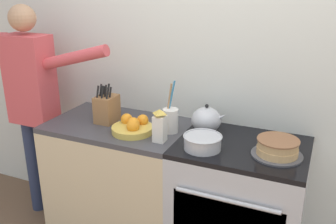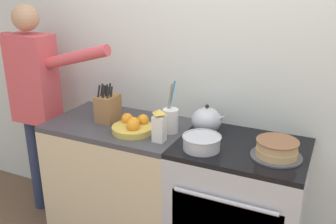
{
  "view_description": "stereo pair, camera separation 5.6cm",
  "coord_description": "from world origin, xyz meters",
  "px_view_note": "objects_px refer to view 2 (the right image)",
  "views": [
    {
      "loc": [
        0.64,
        -1.72,
        1.84
      ],
      "look_at": [
        -0.23,
        0.27,
        1.05
      ],
      "focal_mm": 40.0,
      "sensor_mm": 36.0,
      "label": 1
    },
    {
      "loc": [
        0.69,
        -1.7,
        1.84
      ],
      "look_at": [
        -0.23,
        0.27,
        1.05
      ],
      "focal_mm": 40.0,
      "sensor_mm": 36.0,
      "label": 2
    }
  ],
  "objects_px": {
    "layer_cake": "(277,149)",
    "fruit_bowl": "(133,126)",
    "milk_carton": "(159,126)",
    "person_baker": "(36,96)",
    "mixing_bowl": "(202,142)",
    "knife_block": "(108,108)",
    "tea_kettle": "(207,120)",
    "stove_range": "(237,211)",
    "utensil_crock": "(171,120)"
  },
  "relations": [
    {
      "from": "stove_range",
      "to": "person_baker",
      "type": "bearing_deg",
      "value": 179.79
    },
    {
      "from": "mixing_bowl",
      "to": "milk_carton",
      "type": "xyz_separation_m",
      "value": [
        -0.27,
        -0.01,
        0.05
      ]
    },
    {
      "from": "stove_range",
      "to": "tea_kettle",
      "type": "relative_size",
      "value": 3.85
    },
    {
      "from": "stove_range",
      "to": "fruit_bowl",
      "type": "bearing_deg",
      "value": -172.98
    },
    {
      "from": "tea_kettle",
      "to": "person_baker",
      "type": "distance_m",
      "value": 1.32
    },
    {
      "from": "stove_range",
      "to": "fruit_bowl",
      "type": "xyz_separation_m",
      "value": [
        -0.69,
        -0.08,
        0.49
      ]
    },
    {
      "from": "stove_range",
      "to": "knife_block",
      "type": "bearing_deg",
      "value": 179.67
    },
    {
      "from": "person_baker",
      "to": "milk_carton",
      "type": "bearing_deg",
      "value": -13.76
    },
    {
      "from": "layer_cake",
      "to": "person_baker",
      "type": "relative_size",
      "value": 0.17
    },
    {
      "from": "knife_block",
      "to": "mixing_bowl",
      "type": "bearing_deg",
      "value": -11.1
    },
    {
      "from": "milk_carton",
      "to": "person_baker",
      "type": "relative_size",
      "value": 0.12
    },
    {
      "from": "tea_kettle",
      "to": "milk_carton",
      "type": "xyz_separation_m",
      "value": [
        -0.21,
        -0.26,
        0.02
      ]
    },
    {
      "from": "mixing_bowl",
      "to": "tea_kettle",
      "type": "bearing_deg",
      "value": 103.28
    },
    {
      "from": "layer_cake",
      "to": "person_baker",
      "type": "bearing_deg",
      "value": 178.0
    },
    {
      "from": "mixing_bowl",
      "to": "milk_carton",
      "type": "distance_m",
      "value": 0.28
    },
    {
      "from": "mixing_bowl",
      "to": "utensil_crock",
      "type": "distance_m",
      "value": 0.31
    },
    {
      "from": "layer_cake",
      "to": "milk_carton",
      "type": "height_order",
      "value": "milk_carton"
    },
    {
      "from": "utensil_crock",
      "to": "milk_carton",
      "type": "xyz_separation_m",
      "value": [
        -0.0,
        -0.16,
        0.02
      ]
    },
    {
      "from": "layer_cake",
      "to": "fruit_bowl",
      "type": "xyz_separation_m",
      "value": [
        -0.9,
        -0.03,
        -0.01
      ]
    },
    {
      "from": "mixing_bowl",
      "to": "utensil_crock",
      "type": "height_order",
      "value": "utensil_crock"
    },
    {
      "from": "milk_carton",
      "to": "person_baker",
      "type": "height_order",
      "value": "person_baker"
    },
    {
      "from": "stove_range",
      "to": "knife_block",
      "type": "distance_m",
      "value": 1.09
    },
    {
      "from": "fruit_bowl",
      "to": "knife_block",
      "type": "bearing_deg",
      "value": 160.15
    },
    {
      "from": "fruit_bowl",
      "to": "tea_kettle",
      "type": "bearing_deg",
      "value": 24.69
    },
    {
      "from": "tea_kettle",
      "to": "person_baker",
      "type": "relative_size",
      "value": 0.14
    },
    {
      "from": "stove_range",
      "to": "milk_carton",
      "type": "height_order",
      "value": "milk_carton"
    },
    {
      "from": "knife_block",
      "to": "milk_carton",
      "type": "xyz_separation_m",
      "value": [
        0.47,
        -0.15,
        0.0
      ]
    },
    {
      "from": "tea_kettle",
      "to": "milk_carton",
      "type": "height_order",
      "value": "milk_carton"
    },
    {
      "from": "milk_carton",
      "to": "person_baker",
      "type": "xyz_separation_m",
      "value": [
        -1.11,
        0.15,
        -0.0
      ]
    },
    {
      "from": "knife_block",
      "to": "person_baker",
      "type": "distance_m",
      "value": 0.64
    },
    {
      "from": "fruit_bowl",
      "to": "milk_carton",
      "type": "height_order",
      "value": "milk_carton"
    },
    {
      "from": "knife_block",
      "to": "fruit_bowl",
      "type": "relative_size",
      "value": 1.0
    },
    {
      "from": "mixing_bowl",
      "to": "milk_carton",
      "type": "relative_size",
      "value": 1.11
    },
    {
      "from": "stove_range",
      "to": "tea_kettle",
      "type": "distance_m",
      "value": 0.6
    },
    {
      "from": "layer_cake",
      "to": "knife_block",
      "type": "bearing_deg",
      "value": 176.9
    },
    {
      "from": "utensil_crock",
      "to": "fruit_bowl",
      "type": "bearing_deg",
      "value": -155.17
    },
    {
      "from": "stove_range",
      "to": "knife_block",
      "type": "xyz_separation_m",
      "value": [
        -0.94,
        0.01,
        0.54
      ]
    },
    {
      "from": "mixing_bowl",
      "to": "layer_cake",
      "type": "bearing_deg",
      "value": 11.38
    },
    {
      "from": "fruit_bowl",
      "to": "layer_cake",
      "type": "bearing_deg",
      "value": 1.8
    },
    {
      "from": "person_baker",
      "to": "knife_block",
      "type": "bearing_deg",
      "value": -6.09
    },
    {
      "from": "mixing_bowl",
      "to": "utensil_crock",
      "type": "relative_size",
      "value": 0.68
    },
    {
      "from": "layer_cake",
      "to": "mixing_bowl",
      "type": "relative_size",
      "value": 1.25
    },
    {
      "from": "mixing_bowl",
      "to": "person_baker",
      "type": "bearing_deg",
      "value": 174.01
    },
    {
      "from": "knife_block",
      "to": "stove_range",
      "type": "bearing_deg",
      "value": -0.33
    },
    {
      "from": "layer_cake",
      "to": "mixing_bowl",
      "type": "height_order",
      "value": "layer_cake"
    },
    {
      "from": "knife_block",
      "to": "person_baker",
      "type": "xyz_separation_m",
      "value": [
        -0.64,
        0.0,
        0.0
      ]
    },
    {
      "from": "tea_kettle",
      "to": "utensil_crock",
      "type": "xyz_separation_m",
      "value": [
        -0.21,
        -0.1,
        0.0
      ]
    },
    {
      "from": "mixing_bowl",
      "to": "knife_block",
      "type": "xyz_separation_m",
      "value": [
        -0.74,
        0.14,
        0.05
      ]
    },
    {
      "from": "layer_cake",
      "to": "fruit_bowl",
      "type": "bearing_deg",
      "value": -178.2
    },
    {
      "from": "layer_cake",
      "to": "tea_kettle",
      "type": "xyz_separation_m",
      "value": [
        -0.47,
        0.17,
        0.03
      ]
    }
  ]
}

